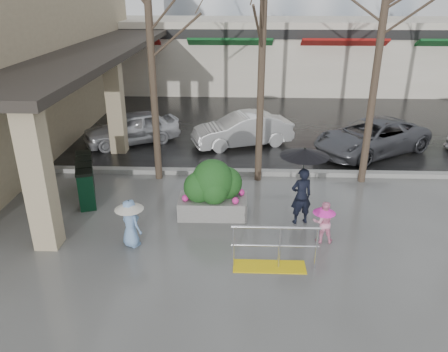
# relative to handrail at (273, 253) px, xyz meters

# --- Properties ---
(ground) EXTENTS (120.00, 120.00, 0.00)m
(ground) POSITION_rel_handrail_xyz_m (-1.36, 1.20, -0.38)
(ground) COLOR #51514F
(ground) RESTS_ON ground
(street_asphalt) EXTENTS (120.00, 36.00, 0.01)m
(street_asphalt) POSITION_rel_handrail_xyz_m (-1.36, 23.20, -0.37)
(street_asphalt) COLOR black
(street_asphalt) RESTS_ON ground
(curb) EXTENTS (120.00, 0.30, 0.15)m
(curb) POSITION_rel_handrail_xyz_m (-1.36, 5.20, -0.30)
(curb) COLOR gray
(curb) RESTS_ON ground
(canopy_slab) EXTENTS (2.80, 18.00, 0.25)m
(canopy_slab) POSITION_rel_handrail_xyz_m (-6.16, 9.20, 3.25)
(canopy_slab) COLOR #2D2823
(canopy_slab) RESTS_ON pillar_front
(pillar_front) EXTENTS (0.55, 0.55, 3.50)m
(pillar_front) POSITION_rel_handrail_xyz_m (-5.26, 0.70, 1.37)
(pillar_front) COLOR tan
(pillar_front) RESTS_ON ground
(pillar_back) EXTENTS (0.55, 0.55, 3.50)m
(pillar_back) POSITION_rel_handrail_xyz_m (-5.26, 7.20, 1.37)
(pillar_back) COLOR tan
(pillar_back) RESTS_ON ground
(storefront_row) EXTENTS (34.00, 6.74, 4.00)m
(storefront_row) POSITION_rel_handrail_xyz_m (0.64, 19.17, 1.64)
(storefront_row) COLOR beige
(storefront_row) RESTS_ON ground
(handrail) EXTENTS (1.90, 0.50, 1.03)m
(handrail) POSITION_rel_handrail_xyz_m (0.00, 0.00, 0.00)
(handrail) COLOR yellow
(handrail) RESTS_ON ground
(tree_west) EXTENTS (3.20, 3.20, 6.80)m
(tree_west) POSITION_rel_handrail_xyz_m (-3.36, 4.80, 4.71)
(tree_west) COLOR #382B21
(tree_west) RESTS_ON ground
(tree_midwest) EXTENTS (3.20, 3.20, 7.00)m
(tree_midwest) POSITION_rel_handrail_xyz_m (-0.16, 4.80, 4.86)
(tree_midwest) COLOR #382B21
(tree_midwest) RESTS_ON ground
(tree_mideast) EXTENTS (3.20, 3.20, 6.50)m
(tree_mideast) POSITION_rel_handrail_xyz_m (3.14, 4.80, 4.48)
(tree_mideast) COLOR #382B21
(tree_mideast) RESTS_ON ground
(woman) EXTENTS (1.23, 1.23, 2.09)m
(woman) POSITION_rel_handrail_xyz_m (0.84, 2.03, 0.94)
(woman) COLOR black
(woman) RESTS_ON ground
(child_pink) EXTENTS (0.55, 0.55, 1.06)m
(child_pink) POSITION_rel_handrail_xyz_m (1.27, 1.13, 0.22)
(child_pink) COLOR #FD9AC1
(child_pink) RESTS_ON ground
(child_blue) EXTENTS (0.69, 0.68, 1.19)m
(child_blue) POSITION_rel_handrail_xyz_m (-3.29, 0.77, 0.33)
(child_blue) COLOR #7096C8
(child_blue) RESTS_ON ground
(planter) EXTENTS (1.84, 1.08, 1.60)m
(planter) POSITION_rel_handrail_xyz_m (-1.45, 2.37, 0.39)
(planter) COLOR slate
(planter) RESTS_ON ground
(news_boxes) EXTENTS (1.09, 2.04, 1.12)m
(news_boxes) POSITION_rel_handrail_xyz_m (-5.22, 3.34, 0.18)
(news_boxes) COLOR #0B331D
(news_boxes) RESTS_ON ground
(car_a) EXTENTS (3.96, 3.07, 1.26)m
(car_a) POSITION_rel_handrail_xyz_m (-5.01, 8.19, 0.25)
(car_a) COLOR silver
(car_a) RESTS_ON ground
(car_b) EXTENTS (4.05, 2.52, 1.26)m
(car_b) POSITION_rel_handrail_xyz_m (-0.67, 8.11, 0.25)
(car_b) COLOR white
(car_b) RESTS_ON ground
(car_c) EXTENTS (4.95, 4.17, 1.26)m
(car_c) POSITION_rel_handrail_xyz_m (4.09, 7.42, 0.25)
(car_c) COLOR #4F5056
(car_c) RESTS_ON ground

